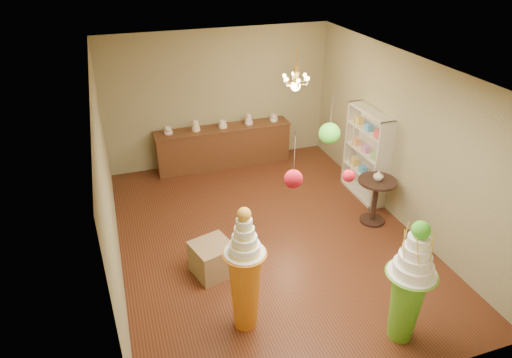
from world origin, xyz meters
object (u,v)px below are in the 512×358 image
object	(u,v)px
pedestal_orange	(245,281)
round_table	(376,195)
pedestal_green	(408,291)
sideboard	(224,146)

from	to	relation	value
pedestal_orange	round_table	xyz separation A→B (m)	(2.97, 1.65, -0.20)
pedestal_green	pedestal_orange	distance (m)	2.07
sideboard	pedestal_orange	bearing A→B (deg)	-101.40
pedestal_green	pedestal_orange	world-z (taller)	pedestal_orange
pedestal_green	sideboard	world-z (taller)	pedestal_green
pedestal_green	round_table	xyz separation A→B (m)	(1.09, 2.50, -0.22)
pedestal_orange	sideboard	size ratio (longest dim) A/B	0.62
pedestal_green	pedestal_orange	size ratio (longest dim) A/B	0.97
sideboard	pedestal_green	bearing A→B (deg)	-80.69
pedestal_orange	sideboard	xyz separation A→B (m)	(0.96, 4.77, -0.29)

